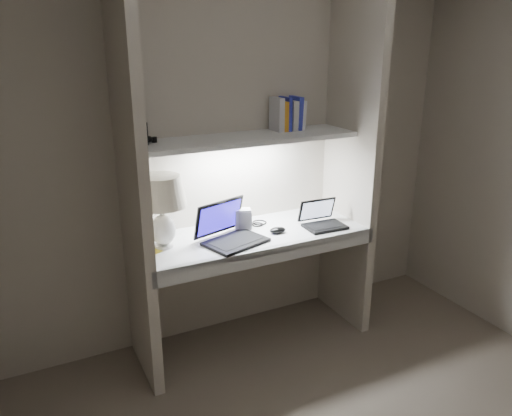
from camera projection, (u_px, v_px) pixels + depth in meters
back_wall at (234, 149)px, 3.22m from camera, size 3.20×0.01×2.50m
alcove_panel_left at (131, 172)px, 2.68m from camera, size 0.06×0.55×2.50m
alcove_panel_right at (352, 147)px, 3.30m from camera, size 0.06×0.55×2.50m
desk at (253, 235)px, 3.15m from camera, size 1.40×0.55×0.04m
desk_apron at (273, 255)px, 2.94m from camera, size 1.46×0.03×0.10m
shelf at (246, 139)px, 3.04m from camera, size 1.40×0.36×0.03m
strip_light at (246, 142)px, 3.04m from camera, size 0.60×0.04×0.02m
table_lamp at (161, 200)px, 2.83m from camera, size 0.29×0.29×0.43m
laptop_main at (229, 232)px, 3.00m from camera, size 0.43×0.40×0.24m
laptop_netbook at (322, 220)px, 3.24m from camera, size 0.27×0.24×0.17m
speaker at (243, 220)px, 3.16m from camera, size 0.12×0.10×0.14m
mouse at (278, 230)px, 3.13m from camera, size 0.11×0.07×0.04m
cable_coil at (259, 222)px, 3.30m from camera, size 0.10×0.10×0.01m
sticky_note at (154, 251)px, 2.86m from camera, size 0.09×0.09×0.00m
book_row at (287, 114)px, 3.21m from camera, size 0.20×0.14×0.21m
shelf_box at (140, 134)px, 2.76m from camera, size 0.08×0.06×0.13m
shelf_gadget at (145, 139)px, 2.82m from camera, size 0.11×0.09×0.04m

